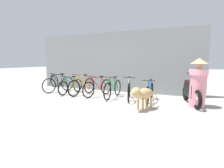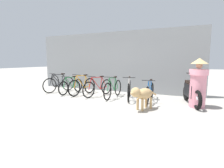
# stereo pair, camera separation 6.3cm
# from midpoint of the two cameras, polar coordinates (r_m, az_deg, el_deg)

# --- Properties ---
(ground_plane) EXTENTS (60.00, 60.00, 0.00)m
(ground_plane) POSITION_cam_midpoint_polar(r_m,az_deg,el_deg) (6.10, -12.18, -6.65)
(ground_plane) COLOR #ADA89E
(shop_wall_back) EXTENTS (8.31, 0.20, 2.85)m
(shop_wall_back) POSITION_cam_midpoint_polar(r_m,az_deg,el_deg) (8.61, -0.19, 7.21)
(shop_wall_back) COLOR gray
(shop_wall_back) RESTS_ON ground
(bicycle_0) EXTENTS (0.60, 1.63, 0.91)m
(bicycle_0) POSITION_cam_midpoint_polar(r_m,az_deg,el_deg) (8.74, -17.20, -0.04)
(bicycle_0) COLOR black
(bicycle_0) RESTS_ON ground
(bicycle_1) EXTENTS (0.46, 1.64, 0.81)m
(bicycle_1) POSITION_cam_midpoint_polar(r_m,az_deg,el_deg) (8.15, -13.51, -0.74)
(bicycle_1) COLOR black
(bicycle_1) RESTS_ON ground
(bicycle_2) EXTENTS (0.46, 1.65, 0.91)m
(bicycle_2) POSITION_cam_midpoint_polar(r_m,az_deg,el_deg) (7.72, -9.99, -0.80)
(bicycle_2) COLOR black
(bicycle_2) RESTS_ON ground
(bicycle_3) EXTENTS (0.57, 1.70, 0.87)m
(bicycle_3) POSITION_cam_midpoint_polar(r_m,az_deg,el_deg) (7.39, -4.89, -1.20)
(bicycle_3) COLOR black
(bicycle_3) RESTS_ON ground
(bicycle_4) EXTENTS (0.46, 1.73, 0.88)m
(bicycle_4) POSITION_cam_midpoint_polar(r_m,az_deg,el_deg) (7.03, 0.04, -1.59)
(bicycle_4) COLOR black
(bicycle_4) RESTS_ON ground
(bicycle_5) EXTENTS (0.61, 1.71, 0.89)m
(bicycle_5) POSITION_cam_midpoint_polar(r_m,az_deg,el_deg) (6.82, 5.31, -1.88)
(bicycle_5) COLOR black
(bicycle_5) RESTS_ON ground
(bicycle_6) EXTENTS (0.46, 1.71, 0.82)m
(bicycle_6) POSITION_cam_midpoint_polar(r_m,az_deg,el_deg) (6.57, 11.95, -2.62)
(bicycle_6) COLOR black
(bicycle_6) RESTS_ON ground
(motorcycle) EXTENTS (0.68, 1.82, 1.11)m
(motorcycle) POSITION_cam_midpoint_polar(r_m,az_deg,el_deg) (6.51, 24.23, -2.27)
(motorcycle) COLOR black
(motorcycle) RESTS_ON ground
(stray_dog) EXTENTS (0.65, 1.11, 0.72)m
(stray_dog) POSITION_cam_midpoint_polar(r_m,az_deg,el_deg) (5.34, 9.70, -3.27)
(stray_dog) COLOR tan
(stray_dog) RESTS_ON ground
(person_in_robes) EXTENTS (0.68, 0.68, 1.57)m
(person_in_robes) POSITION_cam_midpoint_polar(r_m,az_deg,el_deg) (6.17, 26.01, 0.54)
(person_in_robes) COLOR pink
(person_in_robes) RESTS_ON ground
(spare_tire_left) EXTENTS (0.67, 0.20, 0.68)m
(spare_tire_left) POSITION_cam_midpoint_polar(r_m,az_deg,el_deg) (10.37, -18.47, 0.89)
(spare_tire_left) COLOR black
(spare_tire_left) RESTS_ON ground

